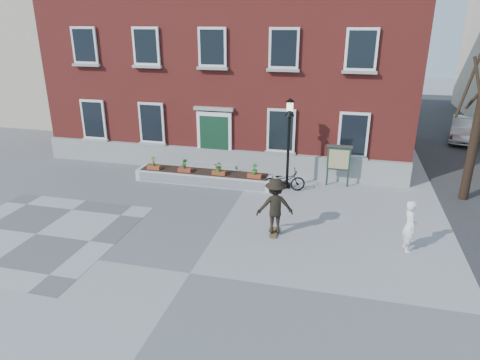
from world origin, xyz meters
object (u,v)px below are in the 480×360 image
(skateboarder, at_px, (275,206))
(parked_car, at_px, (465,129))
(notice_board, at_px, (339,159))
(bicycle, at_px, (284,180))
(lamp_post, at_px, (289,131))
(bystander, at_px, (409,226))

(skateboarder, bearing_deg, parked_car, 58.46)
(notice_board, bearing_deg, bicycle, -151.63)
(parked_car, xyz_separation_m, lamp_post, (-9.36, -10.44, 1.82))
(bicycle, height_order, lamp_post, lamp_post)
(bystander, height_order, notice_board, notice_board)
(bystander, bearing_deg, notice_board, 13.03)
(parked_car, bearing_deg, skateboarder, -108.13)
(parked_car, bearing_deg, bicycle, -117.49)
(bystander, relative_size, skateboarder, 0.84)
(notice_board, bearing_deg, skateboarder, -110.25)
(parked_car, height_order, skateboarder, skateboarder)
(notice_board, bearing_deg, lamp_post, -160.97)
(bystander, distance_m, lamp_post, 6.60)
(notice_board, relative_size, skateboarder, 0.93)
(parked_car, height_order, bystander, bystander)
(parked_car, height_order, notice_board, notice_board)
(lamp_post, bearing_deg, skateboarder, -87.25)
(lamp_post, bearing_deg, notice_board, 19.03)
(bicycle, xyz_separation_m, skateboarder, (0.29, -4.01, 0.56))
(parked_car, relative_size, skateboarder, 2.15)
(parked_car, relative_size, bystander, 2.57)
(bicycle, xyz_separation_m, bystander, (4.59, -4.06, 0.36))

